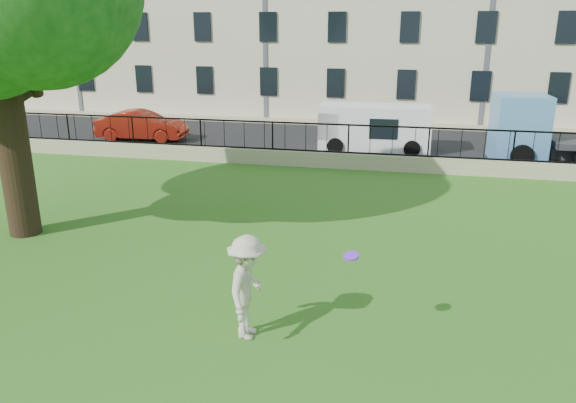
% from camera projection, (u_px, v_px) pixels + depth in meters
% --- Properties ---
extents(ground, '(120.00, 120.00, 0.00)m').
position_uv_depth(ground, '(276.00, 320.00, 10.69)').
color(ground, '#316E1A').
rests_on(ground, ground).
extents(retaining_wall, '(50.00, 0.40, 0.60)m').
position_uv_depth(retaining_wall, '(348.00, 161.00, 21.77)').
color(retaining_wall, gray).
rests_on(retaining_wall, ground).
extents(iron_railing, '(50.00, 0.05, 1.13)m').
position_uv_depth(iron_railing, '(348.00, 139.00, 21.51)').
color(iron_railing, black).
rests_on(iron_railing, retaining_wall).
extents(street, '(60.00, 9.00, 0.01)m').
position_uv_depth(street, '(359.00, 144.00, 26.24)').
color(street, black).
rests_on(street, ground).
extents(sidewalk, '(60.00, 1.40, 0.12)m').
position_uv_depth(sidewalk, '(368.00, 124.00, 31.06)').
color(sidewalk, gray).
rests_on(sidewalk, ground).
extents(man, '(0.71, 1.24, 1.92)m').
position_uv_depth(man, '(248.00, 287.00, 9.88)').
color(man, beige).
rests_on(man, ground).
extents(frisbee, '(0.28, 0.27, 0.12)m').
position_uv_depth(frisbee, '(351.00, 256.00, 9.41)').
color(frisbee, '#7228E5').
extents(red_sedan, '(4.37, 1.78, 1.41)m').
position_uv_depth(red_sedan, '(142.00, 126.00, 26.91)').
color(red_sedan, '#A62314').
rests_on(red_sedan, street).
extents(white_van, '(4.85, 2.07, 2.00)m').
position_uv_depth(white_van, '(374.00, 128.00, 24.57)').
color(white_van, white).
rests_on(white_van, street).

